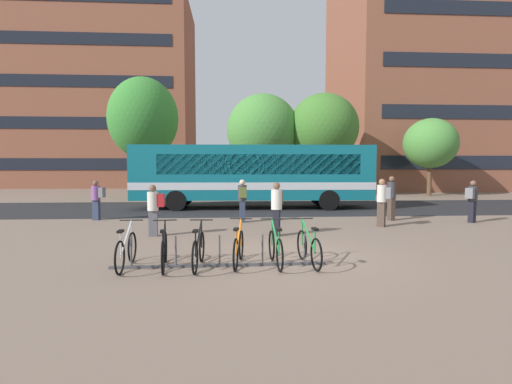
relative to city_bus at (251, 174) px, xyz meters
name	(u,v)px	position (x,y,z in m)	size (l,w,h in m)	color
ground	(291,257)	(0.41, -10.72, -1.78)	(200.00, 200.00, 0.00)	#7A6656
bus_lane_asphalt	(259,208)	(0.41, 0.00, -1.77)	(80.00, 7.20, 0.01)	#232326
city_bus	(251,174)	(0.00, 0.00, 0.00)	(12.10, 2.98, 3.20)	#0F6070
bike_rack	(220,262)	(-1.29, -11.48, -1.68)	(4.73, 0.18, 0.70)	#47474C
parked_bicycle_silver_0	(126,251)	(-3.29, -11.49, -1.39)	(0.52, 1.72, 0.99)	black
parked_bicycle_black_1	(164,251)	(-2.47, -11.54, -1.39)	(0.52, 1.72, 0.99)	black
parked_bicycle_black_2	(199,250)	(-1.74, -11.56, -1.39)	(0.52, 1.72, 0.99)	black
parked_bicycle_orange_3	(239,248)	(-0.87, -11.39, -1.39)	(0.52, 1.71, 0.99)	black
parked_bicycle_green_4	(275,248)	(-0.05, -11.46, -1.39)	(0.52, 1.72, 0.99)	black
parked_bicycle_green_5	(309,248)	(0.69, -11.47, -1.39)	(0.52, 1.72, 0.99)	black
commuter_olive_pack_0	(277,205)	(0.40, -7.85, -0.81)	(0.46, 0.59, 1.69)	black
commuter_grey_pack_1	(383,199)	(4.41, -6.34, -0.77)	(0.60, 0.56, 1.73)	#47382D
commuter_olive_pack_2	(242,198)	(-0.60, -4.96, -0.81)	(0.35, 0.53, 1.66)	#2D3851
commuter_maroon_pack_3	(391,195)	(5.38, -4.77, -0.75)	(0.44, 0.59, 1.77)	#47382D
commuter_red_pack_4	(154,207)	(-3.43, -7.69, -0.85)	(0.53, 0.36, 1.61)	#565660
commuter_grey_pack_5	(472,198)	(8.24, -5.61, -0.84)	(0.60, 0.55, 1.63)	black
commuter_grey_pack_6	(97,197)	(-6.45, -3.95, -0.85)	(0.56, 0.39, 1.61)	#2D3851
street_tree_0	(324,128)	(5.59, 7.57, 3.10)	(4.90, 4.90, 7.30)	brown
street_tree_1	(263,131)	(1.28, 8.25, 2.92)	(5.19, 5.19, 7.33)	brown
street_tree_2	(143,118)	(-7.04, 7.41, 3.64)	(4.75, 4.75, 8.21)	brown
street_tree_3	(430,143)	(13.32, 7.28, 1.99)	(3.79, 3.79, 5.57)	brown
building_left_wing	(102,96)	(-14.63, 22.72, 7.76)	(18.62, 11.10, 19.07)	brown
building_right_wing	(459,62)	(20.85, 16.67, 10.30)	(22.78, 13.04, 24.14)	brown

